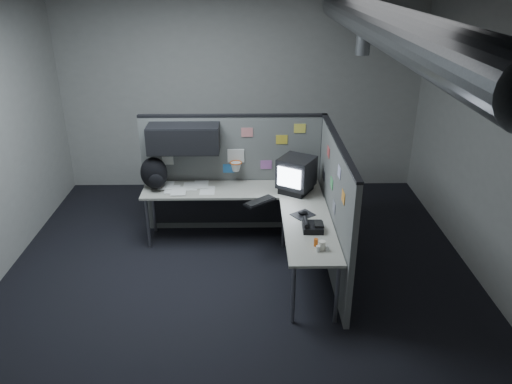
{
  "coord_description": "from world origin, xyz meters",
  "views": [
    {
      "loc": [
        0.12,
        -4.91,
        3.37
      ],
      "look_at": [
        0.2,
        0.35,
        0.97
      ],
      "focal_mm": 35.0,
      "sensor_mm": 36.0,
      "label": 1
    }
  ],
  "objects_px": {
    "desk": "(251,206)",
    "backpack": "(154,174)",
    "keyboard": "(260,202)",
    "monitor": "(296,174)",
    "phone": "(312,226)"
  },
  "relations": [
    {
      "from": "desk",
      "to": "phone",
      "type": "xyz_separation_m",
      "value": [
        0.66,
        -0.83,
        0.16
      ]
    },
    {
      "from": "keyboard",
      "to": "phone",
      "type": "relative_size",
      "value": 1.67
    },
    {
      "from": "desk",
      "to": "keyboard",
      "type": "bearing_deg",
      "value": -53.43
    },
    {
      "from": "monitor",
      "to": "phone",
      "type": "distance_m",
      "value": 1.04
    },
    {
      "from": "desk",
      "to": "keyboard",
      "type": "distance_m",
      "value": 0.22
    },
    {
      "from": "monitor",
      "to": "desk",
      "type": "bearing_deg",
      "value": -176.02
    },
    {
      "from": "desk",
      "to": "phone",
      "type": "distance_m",
      "value": 1.07
    },
    {
      "from": "desk",
      "to": "monitor",
      "type": "height_order",
      "value": "monitor"
    },
    {
      "from": "desk",
      "to": "monitor",
      "type": "distance_m",
      "value": 0.7
    },
    {
      "from": "monitor",
      "to": "backpack",
      "type": "distance_m",
      "value": 1.81
    },
    {
      "from": "desk",
      "to": "backpack",
      "type": "bearing_deg",
      "value": 166.21
    },
    {
      "from": "keyboard",
      "to": "backpack",
      "type": "distance_m",
      "value": 1.43
    },
    {
      "from": "desk",
      "to": "backpack",
      "type": "height_order",
      "value": "backpack"
    },
    {
      "from": "backpack",
      "to": "desk",
      "type": "bearing_deg",
      "value": -12.76
    },
    {
      "from": "monitor",
      "to": "phone",
      "type": "bearing_deg",
      "value": -99.21
    }
  ]
}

